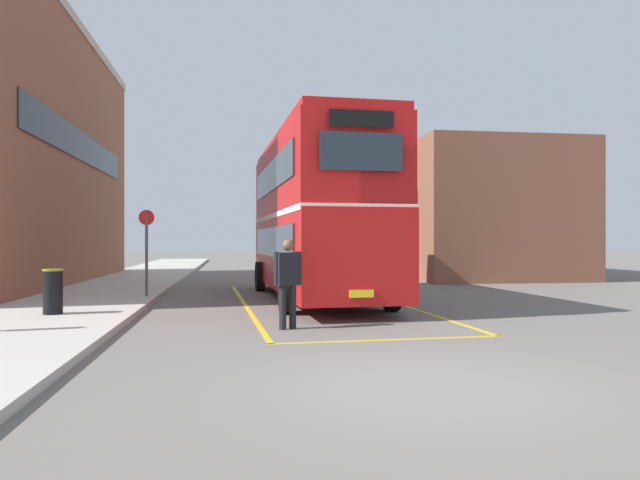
# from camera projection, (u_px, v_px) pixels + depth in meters

# --- Properties ---
(ground_plane) EXTENTS (135.60, 135.60, 0.00)m
(ground_plane) POSITION_uv_depth(u_px,v_px,m) (299.00, 289.00, 21.41)
(ground_plane) COLOR #66605B
(sidewalk_left) EXTENTS (4.00, 57.60, 0.14)m
(sidewalk_left) POSITION_uv_depth(u_px,v_px,m) (124.00, 284.00, 22.85)
(sidewalk_left) COLOR #B2ADA3
(sidewalk_left) RESTS_ON ground
(brick_building_left) EXTENTS (5.15, 18.17, 10.06)m
(brick_building_left) POSITION_uv_depth(u_px,v_px,m) (12.00, 153.00, 22.38)
(brick_building_left) COLOR brown
(brick_building_left) RESTS_ON ground
(depot_building_right) EXTENTS (7.44, 17.23, 6.11)m
(depot_building_right) POSITION_uv_depth(u_px,v_px,m) (446.00, 216.00, 32.45)
(depot_building_right) COLOR brown
(depot_building_right) RESTS_ON ground
(double_decker_bus) EXTENTS (3.28, 10.62, 4.75)m
(double_decker_bus) POSITION_uv_depth(u_px,v_px,m) (315.00, 214.00, 17.51)
(double_decker_bus) COLOR black
(double_decker_bus) RESTS_ON ground
(single_deck_bus) EXTENTS (3.05, 9.02, 3.02)m
(single_deck_bus) POSITION_uv_depth(u_px,v_px,m) (316.00, 242.00, 38.85)
(single_deck_bus) COLOR black
(single_deck_bus) RESTS_ON ground
(pedestrian_boarding) EXTENTS (0.55, 0.41, 1.77)m
(pedestrian_boarding) POSITION_uv_depth(u_px,v_px,m) (288.00, 277.00, 11.64)
(pedestrian_boarding) COLOR black
(pedestrian_boarding) RESTS_ON ground
(litter_bin) EXTENTS (0.43, 0.43, 0.98)m
(litter_bin) POSITION_uv_depth(u_px,v_px,m) (53.00, 291.00, 12.90)
(litter_bin) COLOR black
(litter_bin) RESTS_ON sidewalk_left
(bus_stop_sign) EXTENTS (0.43, 0.15, 2.48)m
(bus_stop_sign) POSITION_uv_depth(u_px,v_px,m) (147.00, 244.00, 17.05)
(bus_stop_sign) COLOR #4C4C51
(bus_stop_sign) RESTS_ON sidewalk_left
(bay_marking_yellow) EXTENTS (4.90, 12.72, 0.01)m
(bay_marking_yellow) POSITION_uv_depth(u_px,v_px,m) (327.00, 306.00, 15.58)
(bay_marking_yellow) COLOR gold
(bay_marking_yellow) RESTS_ON ground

